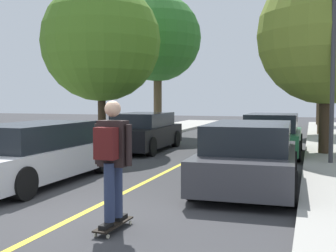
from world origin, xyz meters
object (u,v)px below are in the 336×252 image
street_tree_left_nearest (101,42)px  skateboard (114,224)px  streetlamp (333,51)px  parked_car_left_near (143,132)px  parked_car_right_nearest (249,156)px  skateboarder (112,155)px  parked_car_right_near (272,135)px  street_tree_right_near (322,49)px  parked_car_left_nearest (37,153)px  street_tree_right_far (320,56)px  street_tree_left_near (158,38)px  street_tree_right_nearest (328,35)px

street_tree_left_nearest → skateboard: 10.83m
streetlamp → skateboard: (-3.17, -6.90, -3.09)m
street_tree_left_nearest → parked_car_left_near: bearing=0.8°
parked_car_right_nearest → skateboarder: 3.91m
parked_car_left_near → parked_car_right_near: bearing=2.0°
parked_car_right_near → skateboarder: 9.19m
street_tree_right_near → skateboarder: bearing=-100.3°
parked_car_right_near → skateboard: bearing=-98.9°
streetlamp → skateboarder: 7.90m
parked_car_right_near → street_tree_left_nearest: street_tree_left_nearest is taller
parked_car_left_nearest → street_tree_left_nearest: (-1.66, 6.27, 3.35)m
skateboard → streetlamp: bearing=65.3°
parked_car_left_near → street_tree_left_nearest: size_ratio=0.71×
skateboard → skateboarder: skateboarder is taller
street_tree_left_nearest → skateboarder: 10.53m
streetlamp → street_tree_right_far: bearing=90.3°
parked_car_right_nearest → street_tree_left_nearest: (-6.26, 5.27, 3.33)m
street_tree_left_near → street_tree_left_nearest: bearing=-90.0°
parked_car_left_nearest → street_tree_right_nearest: bearing=46.0°
parked_car_right_near → street_tree_left_near: 9.62m
street_tree_right_far → skateboard: (-3.08, -25.01, -4.68)m
street_tree_left_nearest → street_tree_right_nearest: 7.93m
parked_car_right_nearest → parked_car_left_nearest: bearing=-167.7°
skateboard → street_tree_right_far: bearing=83.0°
skateboard → street_tree_right_near: bearing=79.7°
parked_car_left_nearest → parked_car_right_near: bearing=54.5°
parked_car_right_nearest → street_tree_right_far: bearing=85.6°
parked_car_left_nearest → street_tree_right_near: (6.26, 14.29, 3.68)m
street_tree_left_near → skateboard: (4.85, -14.94, -4.88)m
parked_car_left_near → street_tree_right_far: 17.79m
parked_car_right_nearest → skateboard: bearing=-111.5°
street_tree_left_near → street_tree_right_far: size_ratio=1.15×
parked_car_left_near → skateboarder: size_ratio=2.48×
street_tree_right_far → skateboard: size_ratio=7.23×
parked_car_left_near → street_tree_left_near: size_ratio=0.62×
parked_car_right_near → street_tree_right_far: (1.66, 15.98, 4.10)m
parked_car_left_nearest → street_tree_right_nearest: (6.26, 6.49, 3.25)m
street_tree_right_far → streetlamp: size_ratio=1.16×
street_tree_left_near → street_tree_right_nearest: 9.91m
street_tree_left_near → skateboard: 16.44m
parked_car_left_near → skateboard: 9.45m
parked_car_right_nearest → skateboarder: (-1.42, -3.62, 0.42)m
street_tree_left_near → street_tree_right_far: (7.93, 10.08, -0.19)m
street_tree_right_nearest → streetlamp: size_ratio=1.14×
parked_car_left_nearest → parked_car_right_nearest: bearing=12.3°
street_tree_right_nearest → street_tree_right_near: bearing=90.0°
parked_car_right_near → streetlamp: (1.75, -2.14, 2.51)m
parked_car_right_nearest → parked_car_right_near: size_ratio=1.06×
street_tree_left_nearest → street_tree_right_near: 11.29m
street_tree_right_near → streetlamp: size_ratio=1.22×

